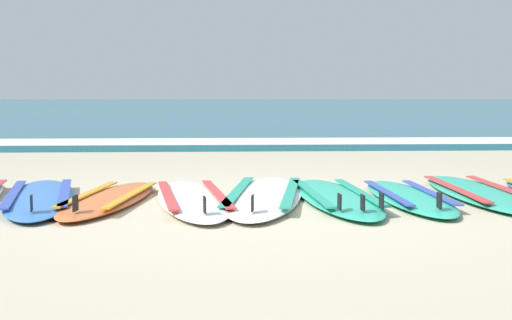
{
  "coord_description": "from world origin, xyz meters",
  "views": [
    {
      "loc": [
        -0.27,
        -5.18,
        0.89
      ],
      "look_at": [
        0.06,
        1.25,
        0.25
      ],
      "focal_mm": 48.74,
      "sensor_mm": 36.0,
      "label": 1
    }
  ],
  "objects_px": {
    "surfboard_4": "(193,199)",
    "surfboard_8": "(478,192)",
    "surfboard_2": "(39,197)",
    "surfboard_5": "(264,196)",
    "surfboard_3": "(110,199)",
    "surfboard_7": "(408,197)",
    "surfboard_6": "(336,197)"
  },
  "relations": [
    {
      "from": "surfboard_4",
      "to": "surfboard_7",
      "type": "height_order",
      "value": "same"
    },
    {
      "from": "surfboard_3",
      "to": "surfboard_8",
      "type": "distance_m",
      "value": 3.06
    },
    {
      "from": "surfboard_8",
      "to": "surfboard_5",
      "type": "bearing_deg",
      "value": -177.38
    },
    {
      "from": "surfboard_6",
      "to": "surfboard_7",
      "type": "relative_size",
      "value": 1.12
    },
    {
      "from": "surfboard_2",
      "to": "surfboard_5",
      "type": "relative_size",
      "value": 0.92
    },
    {
      "from": "surfboard_3",
      "to": "surfboard_4",
      "type": "relative_size",
      "value": 0.9
    },
    {
      "from": "surfboard_2",
      "to": "surfboard_7",
      "type": "xyz_separation_m",
      "value": [
        2.98,
        -0.11,
        0.0
      ]
    },
    {
      "from": "surfboard_2",
      "to": "surfboard_5",
      "type": "distance_m",
      "value": 1.82
    },
    {
      "from": "surfboard_2",
      "to": "surfboard_3",
      "type": "distance_m",
      "value": 0.59
    },
    {
      "from": "surfboard_5",
      "to": "surfboard_6",
      "type": "relative_size",
      "value": 1.13
    },
    {
      "from": "surfboard_2",
      "to": "surfboard_3",
      "type": "height_order",
      "value": "same"
    },
    {
      "from": "surfboard_7",
      "to": "surfboard_8",
      "type": "distance_m",
      "value": 0.69
    },
    {
      "from": "surfboard_3",
      "to": "surfboard_7",
      "type": "xyz_separation_m",
      "value": [
        2.4,
        -0.01,
        0.0
      ]
    },
    {
      "from": "surfboard_2",
      "to": "surfboard_6",
      "type": "bearing_deg",
      "value": -2.19
    },
    {
      "from": "surfboard_6",
      "to": "surfboard_7",
      "type": "distance_m",
      "value": 0.59
    },
    {
      "from": "surfboard_3",
      "to": "surfboard_8",
      "type": "xyz_separation_m",
      "value": [
        3.06,
        0.19,
        -0.0
      ]
    },
    {
      "from": "surfboard_7",
      "to": "surfboard_8",
      "type": "bearing_deg",
      "value": 17.46
    },
    {
      "from": "surfboard_6",
      "to": "surfboard_3",
      "type": "bearing_deg",
      "value": -179.79
    },
    {
      "from": "surfboard_3",
      "to": "surfboard_4",
      "type": "xyz_separation_m",
      "value": [
        0.66,
        -0.03,
        -0.0
      ]
    },
    {
      "from": "surfboard_2",
      "to": "surfboard_3",
      "type": "relative_size",
      "value": 1.12
    },
    {
      "from": "surfboard_5",
      "to": "surfboard_7",
      "type": "bearing_deg",
      "value": -6.04
    },
    {
      "from": "surfboard_3",
      "to": "surfboard_5",
      "type": "bearing_deg",
      "value": 5.06
    },
    {
      "from": "surfboard_6",
      "to": "surfboard_7",
      "type": "bearing_deg",
      "value": -1.94
    },
    {
      "from": "surfboard_2",
      "to": "surfboard_4",
      "type": "xyz_separation_m",
      "value": [
        1.24,
        -0.13,
        0.0
      ]
    },
    {
      "from": "surfboard_4",
      "to": "surfboard_8",
      "type": "distance_m",
      "value": 2.41
    },
    {
      "from": "surfboard_4",
      "to": "surfboard_6",
      "type": "relative_size",
      "value": 1.02
    },
    {
      "from": "surfboard_4",
      "to": "surfboard_5",
      "type": "distance_m",
      "value": 0.6
    },
    {
      "from": "surfboard_3",
      "to": "surfboard_5",
      "type": "height_order",
      "value": "same"
    },
    {
      "from": "surfboard_4",
      "to": "surfboard_5",
      "type": "xyz_separation_m",
      "value": [
        0.58,
        0.14,
        -0.0
      ]
    },
    {
      "from": "surfboard_2",
      "to": "surfboard_4",
      "type": "distance_m",
      "value": 1.24
    },
    {
      "from": "surfboard_2",
      "to": "surfboard_8",
      "type": "bearing_deg",
      "value": 1.5
    },
    {
      "from": "surfboard_3",
      "to": "surfboard_8",
      "type": "bearing_deg",
      "value": 3.61
    }
  ]
}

